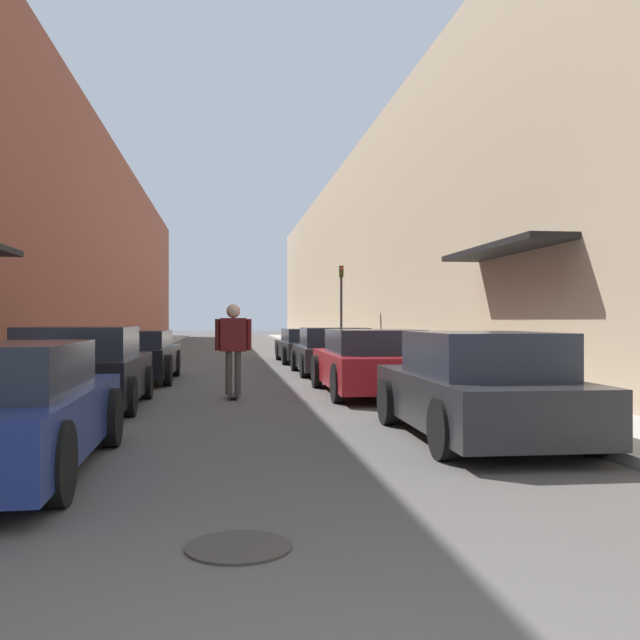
{
  "coord_description": "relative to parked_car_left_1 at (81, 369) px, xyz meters",
  "views": [
    {
      "loc": [
        -0.35,
        -2.1,
        1.48
      ],
      "look_at": [
        1.5,
        11.77,
        1.49
      ],
      "focal_mm": 40.0,
      "sensor_mm": 36.0,
      "label": 1
    }
  ],
  "objects": [
    {
      "name": "parked_car_right_1",
      "position": [
        5.32,
        1.57,
        -0.02
      ],
      "size": [
        1.99,
        4.72,
        1.3
      ],
      "color": "maroon",
      "rests_on": "ground"
    },
    {
      "name": "building_row_right",
      "position": [
        10.27,
        22.33,
        4.03
      ],
      "size": [
        4.9,
        65.34,
        9.37
      ],
      "color": "tan",
      "rests_on": "ground"
    },
    {
      "name": "building_row_left",
      "position": [
        -4.76,
        22.33,
        4.28
      ],
      "size": [
        4.9,
        65.34,
        9.88
      ],
      "color": "brown",
      "rests_on": "ground"
    },
    {
      "name": "manhole_cover",
      "position": [
        2.49,
        -7.78,
        -0.65
      ],
      "size": [
        0.7,
        0.7,
        0.02
      ],
      "color": "#332D28",
      "rests_on": "ground"
    },
    {
      "name": "parked_car_right_2",
      "position": [
        5.38,
        7.04,
        -0.04
      ],
      "size": [
        2.07,
        4.19,
        1.28
      ],
      "color": "#232326",
      "rests_on": "ground"
    },
    {
      "name": "parked_car_right_3",
      "position": [
        5.32,
        12.58,
        -0.07
      ],
      "size": [
        2.04,
        4.77,
        1.19
      ],
      "color": "#232326",
      "rests_on": "ground"
    },
    {
      "name": "curb_strip_right",
      "position": [
        7.37,
        22.33,
        -0.6
      ],
      "size": [
        1.8,
        65.34,
        0.12
      ],
      "color": "#A3A099",
      "rests_on": "ground"
    },
    {
      "name": "skateboarder",
      "position": [
        2.56,
        1.14,
        0.45
      ],
      "size": [
        0.69,
        0.78,
        1.79
      ],
      "color": "black",
      "rests_on": "ground"
    },
    {
      "name": "curb_strip_left",
      "position": [
        -1.86,
        22.33,
        -0.6
      ],
      "size": [
        1.8,
        65.34,
        0.12
      ],
      "color": "#A3A099",
      "rests_on": "ground"
    },
    {
      "name": "ground",
      "position": [
        2.76,
        15.8,
        -0.66
      ],
      "size": [
        143.76,
        143.76,
        0.0
      ],
      "primitive_type": "plane",
      "color": "#4C4947"
    },
    {
      "name": "traffic_light",
      "position": [
        6.94,
        15.15,
        1.63
      ],
      "size": [
        0.16,
        0.22,
        3.51
      ],
      "color": "#2D2D2D",
      "rests_on": "curb_strip_right"
    },
    {
      "name": "parked_car_left_2",
      "position": [
        0.18,
        5.32,
        -0.04
      ],
      "size": [
        2.07,
        4.58,
        1.24
      ],
      "color": "black",
      "rests_on": "ground"
    },
    {
      "name": "parked_car_left_1",
      "position": [
        0.0,
        0.0,
        0.0
      ],
      "size": [
        2.08,
        3.99,
        1.38
      ],
      "color": "black",
      "rests_on": "ground"
    },
    {
      "name": "parked_car_right_0",
      "position": [
        5.54,
        -3.9,
        -0.02
      ],
      "size": [
        1.86,
        4.2,
        1.34
      ],
      "color": "#232326",
      "rests_on": "ground"
    }
  ]
}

